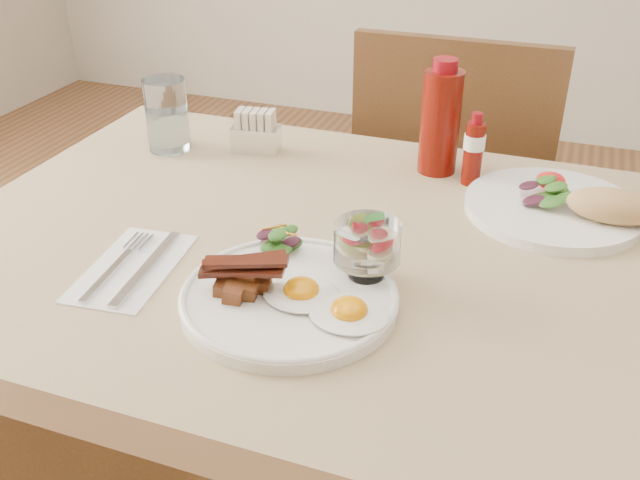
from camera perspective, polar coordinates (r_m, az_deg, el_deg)
table at (r=1.06m, az=4.45°, el=-5.67°), size 1.33×0.88×0.75m
chair_far at (r=1.69m, az=10.55°, el=3.03°), size 0.42×0.42×0.93m
main_plate at (r=0.91m, az=-2.48°, el=-4.71°), size 0.28×0.28×0.02m
fried_eggs at (r=0.88m, az=0.38°, el=-4.96°), size 0.19×0.14×0.03m
bacon_potato_pile at (r=0.90m, az=-6.23°, el=-2.96°), size 0.12×0.08×0.05m
side_salad at (r=0.99m, az=-3.23°, el=-0.09°), size 0.07×0.06×0.04m
fruit_cup at (r=0.92m, az=3.81°, el=-0.22°), size 0.09×0.09×0.09m
second_plate at (r=1.17m, az=19.14°, el=2.59°), size 0.29×0.28×0.07m
ketchup_bottle at (r=1.25m, az=9.61°, el=9.43°), size 0.09×0.09×0.20m
hot_sauce_bottle at (r=1.23m, az=12.19°, el=7.05°), size 0.04×0.04×0.13m
sugar_caddy at (r=1.35m, az=-5.15°, el=8.48°), size 0.09×0.06×0.08m
water_glass at (r=1.37m, az=-12.11°, el=9.45°), size 0.08×0.08×0.13m
napkin_cutlery at (r=1.02m, az=-14.74°, el=-2.13°), size 0.13×0.22×0.01m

